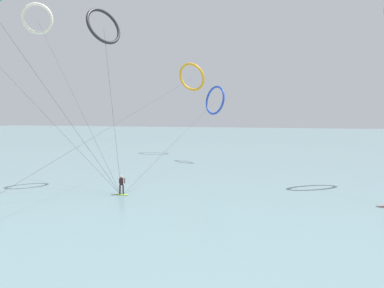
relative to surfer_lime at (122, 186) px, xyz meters
The scene contains 6 objects.
sea_water 81.02m from the surfer_lime, 84.50° to the left, with size 400.00×200.00×0.08m, color slate.
surfer_lime is the anchor object (origin of this frame).
kite_amber 36.17m from the surfer_lime, 96.95° to the left, with size 5.77×53.26×16.53m.
kite_charcoal 15.36m from the surfer_lime, 136.72° to the left, with size 4.87×5.24×17.25m.
kite_ivory 27.21m from the surfer_lime, 149.28° to the left, with size 19.23×11.59×21.16m.
kite_cobalt 25.01m from the surfer_lime, 83.46° to the left, with size 4.70×25.19×11.47m.
Camera 1 is at (6.66, 0.52, 6.88)m, focal length 31.62 mm.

